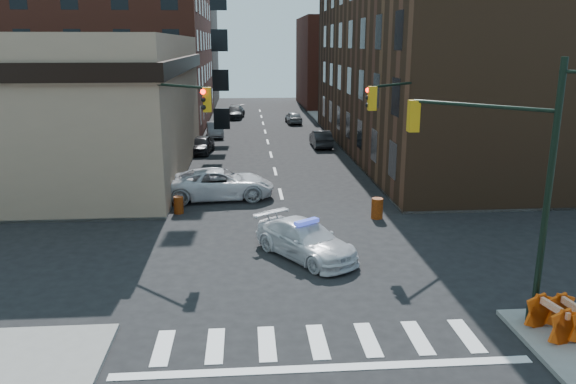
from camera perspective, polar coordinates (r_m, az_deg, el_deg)
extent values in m
plane|color=black|center=(23.21, 0.87, -6.62)|extent=(140.00, 140.00, 0.00)
cube|color=gray|center=(58.77, -25.41, 5.18)|extent=(34.00, 54.50, 0.15)
cube|color=gray|center=(60.34, 20.23, 5.92)|extent=(34.00, 54.50, 0.15)
cube|color=#92785F|center=(41.04, -26.07, 7.78)|extent=(22.00, 22.00, 9.00)
cube|color=#59271C|center=(63.77, -20.34, 17.13)|extent=(25.00, 25.00, 24.00)
cube|color=#442C1B|center=(46.52, 14.76, 12.54)|extent=(14.00, 34.00, 14.00)
cube|color=brown|center=(84.67, -14.38, 14.07)|extent=(20.00, 18.00, 16.00)
cube|color=#59271C|center=(81.14, 7.14, 12.98)|extent=(16.00, 16.00, 12.00)
cylinder|color=black|center=(18.11, 24.88, -0.44)|extent=(0.20, 0.20, 8.00)
cylinder|color=black|center=(19.35, 23.66, -11.22)|extent=(0.44, 0.44, 0.50)
cylinder|color=black|center=(18.38, 18.96, 8.29)|extent=(3.27, 3.27, 0.12)
cube|color=#BF8C0C|center=(19.37, 12.63, 7.54)|extent=(0.35, 0.35, 1.05)
sphere|color=#FF0C05|center=(19.53, 13.00, 8.61)|extent=(0.22, 0.22, 0.22)
sphere|color=black|center=(19.56, 12.94, 7.65)|extent=(0.22, 0.22, 0.22)
sphere|color=black|center=(19.61, 12.89, 6.70)|extent=(0.22, 0.22, 0.22)
cylinder|color=black|center=(28.54, -14.09, 5.65)|extent=(0.20, 0.20, 8.00)
cylinder|color=black|center=(29.35, -13.63, -1.59)|extent=(0.44, 0.44, 0.50)
cylinder|color=black|center=(26.47, -11.54, 10.56)|extent=(3.27, 3.27, 0.12)
cube|color=#BF8C0C|center=(24.78, -8.22, 9.27)|extent=(0.35, 0.35, 1.05)
sphere|color=#FF0C05|center=(24.61, -8.64, 10.04)|extent=(0.22, 0.22, 0.22)
sphere|color=black|center=(24.64, -8.61, 9.27)|extent=(0.22, 0.22, 0.22)
sphere|color=black|center=(24.67, -8.58, 8.51)|extent=(0.22, 0.22, 0.22)
cylinder|color=black|center=(29.49, 13.09, 5.99)|extent=(0.20, 0.20, 8.00)
cylinder|color=black|center=(30.27, 12.68, -1.03)|extent=(0.44, 0.44, 0.50)
cylinder|color=black|center=(27.25, 11.15, 10.70)|extent=(3.27, 3.27, 0.12)
cube|color=#BF8C0C|center=(25.37, 8.54, 9.38)|extent=(0.35, 0.35, 1.05)
sphere|color=#FF0C05|center=(25.46, 8.15, 10.21)|extent=(0.22, 0.22, 0.22)
sphere|color=black|center=(25.48, 8.12, 9.47)|extent=(0.22, 0.22, 0.22)
sphere|color=black|center=(25.52, 8.09, 8.73)|extent=(0.22, 0.22, 0.22)
cylinder|color=black|center=(48.96, 6.87, 6.47)|extent=(0.24, 0.24, 2.60)
sphere|color=#965615|center=(48.71, 6.94, 8.86)|extent=(3.00, 3.00, 3.00)
cylinder|color=black|center=(56.75, 5.30, 7.66)|extent=(0.24, 0.24, 2.60)
sphere|color=#965615|center=(56.54, 5.35, 9.72)|extent=(3.00, 3.00, 3.00)
imported|color=silver|center=(22.99, 1.79, -4.90)|extent=(4.51, 5.32, 1.46)
imported|color=silver|center=(31.82, -6.99, 0.84)|extent=(6.35, 3.33, 1.70)
imported|color=black|center=(45.37, -8.80, 4.77)|extent=(2.13, 4.23, 1.38)
imported|color=#96989E|center=(53.39, -7.43, 6.31)|extent=(1.85, 4.23, 1.35)
imported|color=black|center=(66.53, -5.44, 8.07)|extent=(2.57, 5.12, 1.43)
imported|color=black|center=(47.73, 3.36, 5.43)|extent=(1.57, 4.29, 1.41)
imported|color=gray|center=(61.97, 0.58, 7.59)|extent=(1.79, 3.98, 1.33)
imported|color=black|center=(32.45, -17.51, 0.84)|extent=(0.70, 0.52, 1.75)
imported|color=black|center=(31.35, -20.50, -0.09)|extent=(0.93, 0.86, 1.55)
imported|color=#1D252C|center=(33.48, -20.14, 1.20)|extent=(1.22, 0.75, 1.93)
cylinder|color=#CA3809|center=(28.41, 9.04, -1.65)|extent=(0.73, 0.73, 1.03)
cylinder|color=orange|center=(29.44, -11.05, -1.30)|extent=(0.61, 0.61, 0.89)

